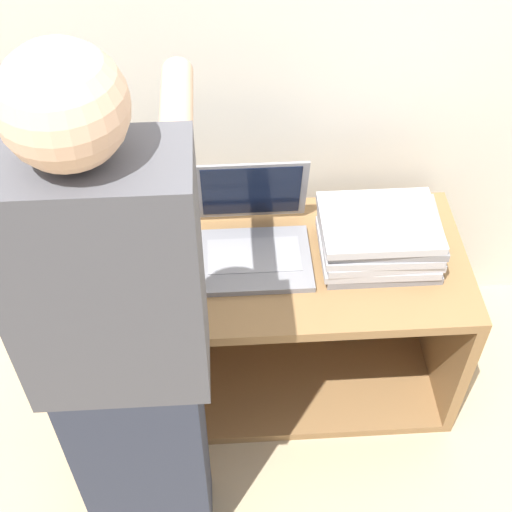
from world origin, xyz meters
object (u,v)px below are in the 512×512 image
object	(u,v)px
laptop_open	(253,237)
person	(124,361)
laptop_stack_left	(128,252)
laptop_stack_right	(379,238)

from	to	relation	value
laptop_open	person	size ratio (longest dim) A/B	0.21
laptop_stack_left	laptop_stack_right	world-z (taller)	laptop_stack_right
laptop_stack_left	person	size ratio (longest dim) A/B	0.22
laptop_open	laptop_stack_left	bearing A→B (deg)	-172.27
laptop_open	laptop_stack_right	bearing A→B (deg)	-7.50
person	laptop_stack_left	bearing A→B (deg)	95.04
laptop_stack_left	person	distance (m)	0.55
laptop_stack_right	person	size ratio (longest dim) A/B	0.22
laptop_stack_right	laptop_open	bearing A→B (deg)	172.50
laptop_stack_right	person	distance (m)	0.90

